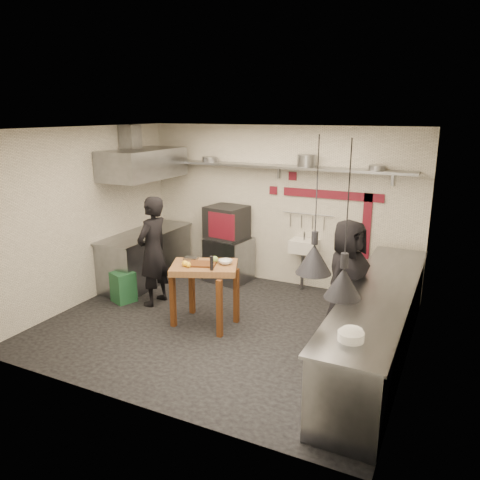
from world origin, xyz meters
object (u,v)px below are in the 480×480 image
at_px(prep_table, 205,295).
at_px(oven_stand, 229,260).
at_px(green_bin, 123,287).
at_px(chef_right, 347,281).
at_px(combi_oven, 227,222).
at_px(chef_left, 153,251).

bearing_deg(prep_table, oven_stand, 83.28).
relative_size(green_bin, chef_right, 0.30).
xyz_separation_m(oven_stand, green_bin, (-1.10, -1.64, -0.15)).
height_order(oven_stand, green_bin, oven_stand).
bearing_deg(oven_stand, combi_oven, 153.10).
xyz_separation_m(green_bin, chef_right, (3.57, 0.28, 0.59)).
relative_size(prep_table, chef_right, 0.55).
bearing_deg(combi_oven, prep_table, -63.42).
bearing_deg(chef_right, oven_stand, 78.33).
relative_size(green_bin, prep_table, 0.54).
relative_size(combi_oven, green_bin, 1.31).
relative_size(combi_oven, chef_right, 0.39).
height_order(prep_table, chef_left, chef_left).
relative_size(chef_left, chef_right, 1.05).
xyz_separation_m(oven_stand, prep_table, (0.53, -1.80, 0.06)).
bearing_deg(prep_table, chef_right, -10.25).
xyz_separation_m(combi_oven, chef_left, (-0.53, -1.52, -0.21)).
bearing_deg(green_bin, combi_oven, 58.24).
relative_size(oven_stand, chef_left, 0.45).
height_order(oven_stand, chef_right, chef_right).
distance_m(prep_table, chef_right, 2.02).
xyz_separation_m(combi_oven, green_bin, (-1.04, -1.68, -0.84)).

